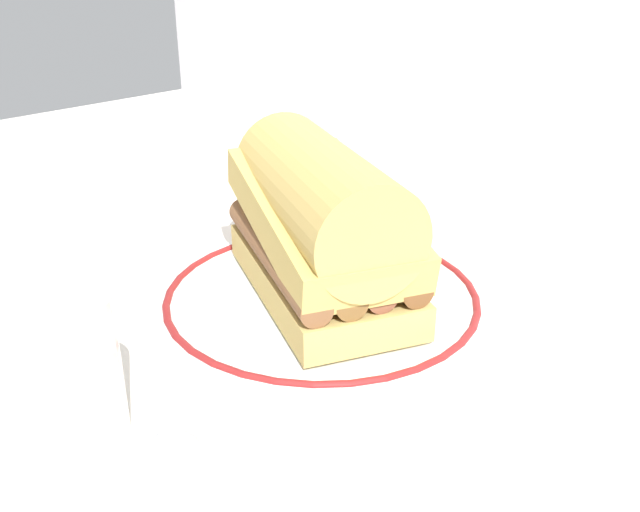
# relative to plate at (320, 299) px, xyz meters

# --- Properties ---
(ground_plane) EXTENTS (1.50, 1.50, 0.00)m
(ground_plane) POSITION_rel_plate_xyz_m (0.00, -0.03, -0.01)
(ground_plane) COLOR silver
(plate) EXTENTS (0.26, 0.26, 0.01)m
(plate) POSITION_rel_plate_xyz_m (0.00, 0.00, 0.00)
(plate) COLOR white
(plate) RESTS_ON ground_plane
(sausage_sandwich) EXTENTS (0.21, 0.16, 0.12)m
(sausage_sandwich) POSITION_rel_plate_xyz_m (0.00, 0.00, 0.06)
(sausage_sandwich) COLOR tan
(sausage_sandwich) RESTS_ON plate
(drinking_glass) EXTENTS (0.06, 0.06, 0.09)m
(drinking_glass) POSITION_rel_plate_xyz_m (0.02, -0.21, 0.03)
(drinking_glass) COLOR silver
(drinking_glass) RESTS_ON ground_plane
(salt_shaker) EXTENTS (0.03, 0.03, 0.07)m
(salt_shaker) POSITION_rel_plate_xyz_m (0.14, -0.21, 0.03)
(salt_shaker) COLOR white
(salt_shaker) RESTS_ON ground_plane
(butter_knife) EXTENTS (0.14, 0.08, 0.01)m
(butter_knife) POSITION_rel_plate_xyz_m (-0.10, 0.15, -0.00)
(butter_knife) COLOR silver
(butter_knife) RESTS_ON ground_plane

